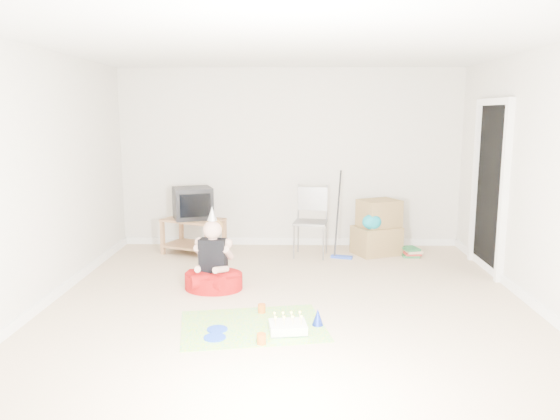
{
  "coord_description": "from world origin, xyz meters",
  "views": [
    {
      "loc": [
        0.04,
        -5.52,
        1.95
      ],
      "look_at": [
        -0.1,
        0.4,
        0.9
      ],
      "focal_mm": 35.0,
      "sensor_mm": 36.0,
      "label": 1
    }
  ],
  "objects_px": {
    "folding_chair": "(311,222)",
    "birthday_cake": "(288,328)",
    "cardboard_boxes": "(377,228)",
    "seated_woman": "(213,271)",
    "crt_tv": "(193,203)",
    "tv_stand": "(194,233)"
  },
  "relations": [
    {
      "from": "folding_chair",
      "to": "birthday_cake",
      "type": "bearing_deg",
      "value": -96.09
    },
    {
      "from": "cardboard_boxes",
      "to": "seated_woman",
      "type": "bearing_deg",
      "value": -142.2
    },
    {
      "from": "crt_tv",
      "to": "seated_woman",
      "type": "bearing_deg",
      "value": -91.74
    },
    {
      "from": "seated_woman",
      "to": "birthday_cake",
      "type": "distance_m",
      "value": 1.51
    },
    {
      "from": "crt_tv",
      "to": "folding_chair",
      "type": "xyz_separation_m",
      "value": [
        1.64,
        -0.1,
        -0.25
      ]
    },
    {
      "from": "tv_stand",
      "to": "crt_tv",
      "type": "distance_m",
      "value": 0.43
    },
    {
      "from": "folding_chair",
      "to": "birthday_cake",
      "type": "relative_size",
      "value": 2.72
    },
    {
      "from": "tv_stand",
      "to": "cardboard_boxes",
      "type": "relative_size",
      "value": 1.23
    },
    {
      "from": "crt_tv",
      "to": "birthday_cake",
      "type": "xyz_separation_m",
      "value": [
        1.35,
        -2.8,
        -0.68
      ]
    },
    {
      "from": "folding_chair",
      "to": "birthday_cake",
      "type": "distance_m",
      "value": 2.74
    },
    {
      "from": "crt_tv",
      "to": "birthday_cake",
      "type": "relative_size",
      "value": 1.42
    },
    {
      "from": "tv_stand",
      "to": "cardboard_boxes",
      "type": "xyz_separation_m",
      "value": [
        2.58,
        0.05,
        0.07
      ]
    },
    {
      "from": "cardboard_boxes",
      "to": "seated_woman",
      "type": "xyz_separation_m",
      "value": [
        -2.07,
        -1.61,
        -0.16
      ]
    },
    {
      "from": "tv_stand",
      "to": "seated_woman",
      "type": "bearing_deg",
      "value": -72.13
    },
    {
      "from": "folding_chair",
      "to": "seated_woman",
      "type": "bearing_deg",
      "value": -127.92
    },
    {
      "from": "folding_chair",
      "to": "seated_woman",
      "type": "height_order",
      "value": "folding_chair"
    },
    {
      "from": "tv_stand",
      "to": "birthday_cake",
      "type": "height_order",
      "value": "tv_stand"
    },
    {
      "from": "cardboard_boxes",
      "to": "birthday_cake",
      "type": "distance_m",
      "value": 3.12
    },
    {
      "from": "crt_tv",
      "to": "cardboard_boxes",
      "type": "relative_size",
      "value": 0.67
    },
    {
      "from": "birthday_cake",
      "to": "folding_chair",
      "type": "bearing_deg",
      "value": 83.91
    },
    {
      "from": "folding_chair",
      "to": "cardboard_boxes",
      "type": "relative_size",
      "value": 1.28
    },
    {
      "from": "folding_chair",
      "to": "birthday_cake",
      "type": "xyz_separation_m",
      "value": [
        -0.29,
        -2.7,
        -0.43
      ]
    }
  ]
}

